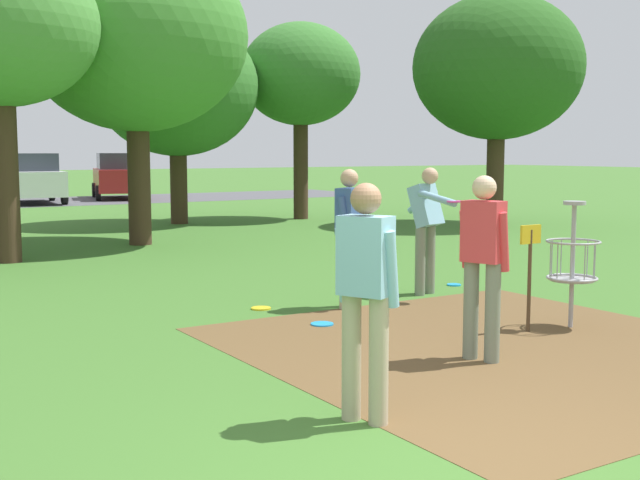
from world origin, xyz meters
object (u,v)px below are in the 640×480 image
Objects in this scene: player_throwing at (366,288)px; tree_mid_center at (177,87)px; player_waiting_left at (483,257)px; parked_car_center_right at (32,178)px; tree_far_center at (301,75)px; player_waiting_right at (349,230)px; parked_car_rightmost at (119,176)px; frisbee_near_basket at (261,308)px; frisbee_mid_grass at (322,324)px; player_foreground_watching at (427,222)px; tree_mid_left at (136,37)px; frisbee_far_left at (454,285)px; disc_golf_basket at (568,260)px; tree_far_right at (0,25)px; tree_near_right at (498,68)px.

player_throwing is 0.32× the size of tree_mid_center.
player_waiting_left is 0.40× the size of parked_car_center_right.
player_waiting_right is at bearing -118.16° from tree_far_center.
tree_mid_center is 12.56m from parked_car_rightmost.
player_waiting_left is 7.07× the size of frisbee_near_basket.
frisbee_near_basket is 0.95× the size of frisbee_mid_grass.
tree_mid_left reaches higher than player_foreground_watching.
parked_car_center_right is at bearing 92.12° from frisbee_far_left.
player_throwing is 1.00× the size of player_waiting_right.
disc_golf_basket is at bearing -58.65° from player_waiting_right.
tree_far_center is 10.33m from tree_far_right.
disc_golf_basket is 0.23× the size of tree_near_right.
tree_mid_left is (-1.23, 7.74, 3.23)m from player_foreground_watching.
player_foreground_watching is 12.23m from tree_mid_center.
frisbee_far_left is 23.76m from parked_car_rightmost.
parked_car_center_right reaches higher than player_foreground_watching.
tree_mid_center reaches higher than player_waiting_right.
parked_car_rightmost is at bearing 95.49° from tree_far_center.
tree_mid_left reaches higher than frisbee_far_left.
frisbee_far_left is at bearing -137.26° from tree_near_right.
frisbee_near_basket is at bearing 99.91° from player_waiting_left.
tree_far_center is (-3.41, 4.24, -0.03)m from tree_near_right.
frisbee_mid_grass is at bearing 63.14° from player_throwing.
player_waiting_right is at bearing -165.51° from frisbee_far_left.
tree_far_center reaches higher than disc_golf_basket.
tree_near_right is at bearing 42.74° from frisbee_far_left.
frisbee_near_basket is (1.33, 4.09, -0.96)m from player_throwing.
player_waiting_right is at bearing 39.65° from frisbee_mid_grass.
frisbee_near_basket and frisbee_mid_grass have the same top height.
frisbee_near_basket is 0.05× the size of parked_car_rightmost.
tree_mid_left is (1.00, 8.65, 4.21)m from frisbee_mid_grass.
player_waiting_left is 16.23m from tree_far_center.
tree_mid_left is at bearing -94.66° from parked_car_center_right.
disc_golf_basket is 2.78m from frisbee_mid_grass.
disc_golf_basket is at bearing -65.26° from tree_far_right.
player_waiting_right is 12.61m from tree_near_right.
tree_mid_left is 1.43× the size of parked_car_center_right.
tree_far_right reaches higher than disc_golf_basket.
frisbee_far_left is 0.04× the size of tree_far_right.
frisbee_near_basket is at bearing 97.05° from frisbee_mid_grass.
parked_car_center_right is (-8.29, 15.42, -3.14)m from tree_near_right.
player_throwing is 3.40m from frisbee_mid_grass.
parked_car_center_right is (-1.34, 10.79, -2.67)m from tree_mid_center.
player_throwing reaches higher than frisbee_mid_grass.
frisbee_near_basket is 7.49m from tree_far_right.
player_waiting_left is 11.22m from tree_mid_left.
tree_far_right is (-2.87, -1.40, -0.18)m from tree_mid_left.
tree_mid_left is (2.47, 11.56, 3.25)m from player_throwing.
disc_golf_basket is at bearing -49.41° from frisbee_near_basket.
player_foreground_watching is 6.72× the size of frisbee_mid_grass.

